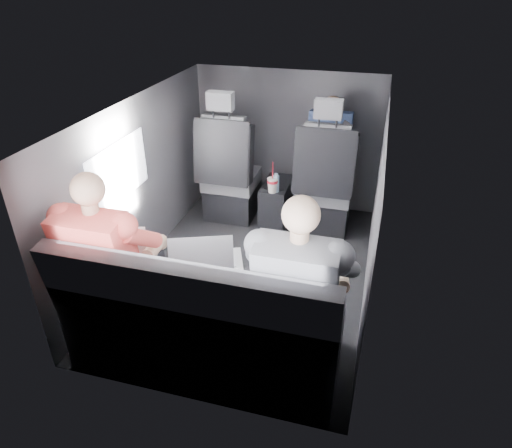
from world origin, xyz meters
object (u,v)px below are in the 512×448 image
(passenger_front_right, at_px, (329,144))
(rear_bench, at_px, (202,330))
(center_console, at_px, (276,202))
(laptop_silver, at_px, (208,260))
(soda_cup, at_px, (272,185))
(water_bottle, at_px, (276,183))
(laptop_white, at_px, (130,248))
(front_seat_right, at_px, (324,190))
(laptop_black, at_px, (312,277))
(front_seat_left, at_px, (230,180))
(passenger_rear_left, at_px, (113,260))
(passenger_rear_right, at_px, (300,291))

(passenger_front_right, bearing_deg, rear_bench, -101.28)
(center_console, bearing_deg, laptop_silver, -91.12)
(soda_cup, bearing_deg, laptop_silver, -91.45)
(soda_cup, bearing_deg, water_bottle, 42.76)
(laptop_white, bearing_deg, passenger_front_right, 62.44)
(front_seat_right, distance_m, laptop_black, 1.66)
(center_console, bearing_deg, rear_bench, -90.00)
(center_console, xyz_separation_m, water_bottle, (0.03, -0.17, 0.28))
(center_console, distance_m, laptop_white, 1.83)
(front_seat_left, height_order, center_console, front_seat_left)
(rear_bench, height_order, passenger_front_right, passenger_front_right)
(passenger_rear_left, bearing_deg, passenger_rear_right, -0.01)
(center_console, xyz_separation_m, laptop_silver, (-0.03, -1.69, 0.44))
(passenger_rear_right, bearing_deg, front_seat_left, 118.95)
(passenger_front_right, bearing_deg, soda_cup, -135.67)
(laptop_white, bearing_deg, front_seat_left, 86.09)
(laptop_white, xyz_separation_m, laptop_silver, (0.53, -0.01, 0.01))
(laptop_silver, height_order, passenger_rear_left, passenger_rear_left)
(water_bottle, distance_m, passenger_rear_right, 1.76)
(water_bottle, xyz_separation_m, passenger_rear_right, (0.52, -1.67, 0.16))
(center_console, bearing_deg, laptop_white, -108.46)
(soda_cup, height_order, laptop_white, laptop_white)
(laptop_white, bearing_deg, soda_cup, 69.12)
(center_console, bearing_deg, front_seat_right, -5.07)
(water_bottle, relative_size, passenger_front_right, 0.23)
(passenger_rear_left, height_order, passenger_front_right, passenger_rear_left)
(front_seat_left, height_order, laptop_white, front_seat_left)
(center_console, distance_m, soda_cup, 0.34)
(front_seat_right, xyz_separation_m, center_console, (-0.45, 0.04, -0.20))
(front_seat_left, bearing_deg, passenger_rear_right, -61.05)
(center_console, distance_m, passenger_front_right, 0.73)
(passenger_rear_right, bearing_deg, rear_bench, -170.23)
(front_seat_left, height_order, passenger_rear_right, front_seat_left)
(front_seat_left, height_order, rear_bench, front_seat_left)
(laptop_black, height_order, passenger_rear_right, passenger_rear_right)
(soda_cup, height_order, passenger_rear_left, passenger_rear_left)
(rear_bench, relative_size, water_bottle, 9.30)
(front_seat_left, height_order, passenger_front_right, front_seat_left)
(front_seat_right, bearing_deg, front_seat_left, 180.00)
(soda_cup, relative_size, water_bottle, 1.68)
(front_seat_right, relative_size, soda_cup, 4.38)
(water_bottle, bearing_deg, passenger_front_right, 44.43)
(passenger_rear_left, bearing_deg, laptop_silver, 15.67)
(front_seat_left, xyz_separation_m, front_seat_right, (0.90, 0.00, 0.00))
(rear_bench, xyz_separation_m, laptop_white, (-0.56, 0.26, 0.32))
(laptop_white, relative_size, passenger_rear_left, 0.30)
(soda_cup, relative_size, laptop_black, 0.83)
(passenger_rear_left, distance_m, passenger_rear_right, 1.13)
(laptop_silver, xyz_separation_m, passenger_rear_right, (0.58, -0.15, 0.01))
(front_seat_right, relative_size, water_bottle, 7.35)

